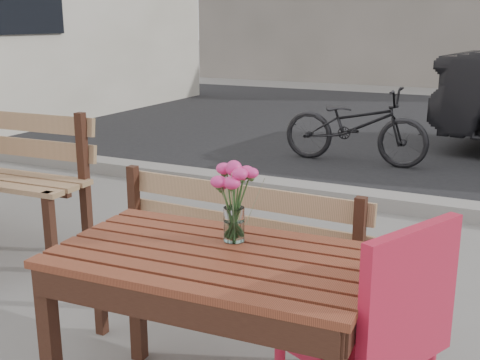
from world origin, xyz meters
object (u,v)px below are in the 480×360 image
Objects in this scene: main_table at (214,283)px; red_chair at (377,328)px; bicycle at (355,125)px; main_vase at (234,192)px.

red_chair is at bearing 1.50° from main_table.
main_table is 4.51m from bicycle.
bicycle is (-1.30, 4.41, -0.11)m from red_chair.
red_chair reaches higher than bicycle.
main_vase is (-0.56, 0.09, 0.36)m from red_chair.
main_table is at bearing -61.07° from red_chair.
bicycle is (-0.73, 4.31, -0.47)m from main_vase.
main_vase is 0.20× the size of bicycle.
main_vase reaches higher than main_table.
red_chair is 0.67m from main_vase.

